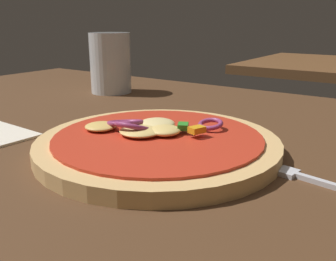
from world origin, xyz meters
name	(u,v)px	position (x,y,z in m)	size (l,w,h in m)	color
dining_table	(129,159)	(0.00, 0.00, 0.01)	(1.32, 0.88, 0.03)	#4C301C
pizza	(157,142)	(0.04, 0.01, 0.04)	(0.28, 0.28, 0.04)	tan
fork	(330,185)	(0.22, 0.02, 0.03)	(0.19, 0.05, 0.01)	silver
beer_glass	(110,64)	(-0.25, 0.24, 0.09)	(0.08, 0.08, 0.12)	silver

